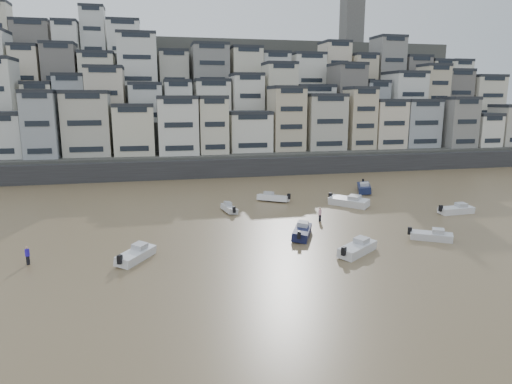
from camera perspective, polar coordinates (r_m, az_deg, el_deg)
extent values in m
plane|color=olive|center=(28.33, 7.88, -20.55)|extent=(400.00, 400.00, 0.00)
cube|color=#38383A|center=(90.32, -0.70, 3.16)|extent=(140.00, 3.00, 3.50)
cube|color=#4C4C47|center=(98.16, 1.30, 3.98)|extent=(140.00, 14.00, 4.00)
cube|color=#4C4C47|center=(109.43, -0.24, 6.35)|extent=(140.00, 14.00, 10.00)
cube|color=#4C4C47|center=(120.86, -1.50, 8.75)|extent=(140.00, 14.00, 18.00)
cube|color=#4C4C47|center=(132.51, -2.56, 10.72)|extent=(140.00, 16.00, 26.00)
cube|color=#4C4C47|center=(146.29, -3.58, 11.97)|extent=(140.00, 18.00, 32.00)
cube|color=#66635E|center=(158.14, 11.91, 20.83)|extent=(6.00, 6.00, 18.00)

